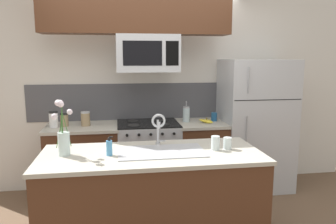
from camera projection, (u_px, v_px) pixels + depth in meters
The scene contains 21 objects.
rear_partition at pixel (167, 89), 4.44m from camera, with size 5.20×0.10×2.60m, color silver.
splash_band at pixel (146, 101), 4.37m from camera, with size 3.05×0.01×0.48m, color #4C4C51.
back_counter_left at pixel (84, 162), 4.04m from camera, with size 0.87×0.65×0.91m.
back_counter_right at pixel (200, 156), 4.27m from camera, with size 0.63×0.65×0.91m.
stove_range at pixel (148, 158), 4.17m from camera, with size 0.76×0.64×0.93m.
microwave at pixel (147, 53), 3.93m from camera, with size 0.74×0.40×0.44m.
upper_cabinet_band at pixel (137, 8), 3.79m from camera, with size 2.20×0.34×0.60m, color #4C2B19.
refrigerator at pixel (255, 124), 4.34m from camera, with size 0.88×0.74×1.70m.
storage_jar_tall at pixel (54, 119), 3.87m from camera, with size 0.10×0.10×0.19m.
storage_jar_medium at pixel (64, 120), 3.93m from camera, with size 0.10×0.10×0.16m.
storage_jar_short at pixel (86, 119), 3.97m from camera, with size 0.11×0.11×0.17m.
banana_bunch at pixel (207, 121), 4.14m from camera, with size 0.19×0.15×0.08m.
french_press at pixel (186, 114), 4.21m from camera, with size 0.09×0.09×0.27m.
coffee_tin at pixel (214, 117), 4.26m from camera, with size 0.08×0.08×0.11m, color #1E5184.
island_counter at pixel (152, 201), 2.94m from camera, with size 1.93×0.82×0.91m.
kitchen_sink at pixel (162, 160), 2.89m from camera, with size 0.76×0.43×0.16m.
sink_faucet at pixel (159, 125), 3.05m from camera, with size 0.14×0.14×0.31m.
dish_soap_bottle at pixel (109, 148), 2.76m from camera, with size 0.06×0.05×0.16m.
drinking_glass at pixel (215, 143), 2.93m from camera, with size 0.08×0.08×0.13m.
spare_glass at pixel (227, 143), 2.96m from camera, with size 0.08×0.08×0.11m.
flower_vase at pixel (63, 137), 2.75m from camera, with size 0.17×0.14×0.48m.
Camera 1 is at (-0.37, -3.10, 1.73)m, focal length 35.00 mm.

